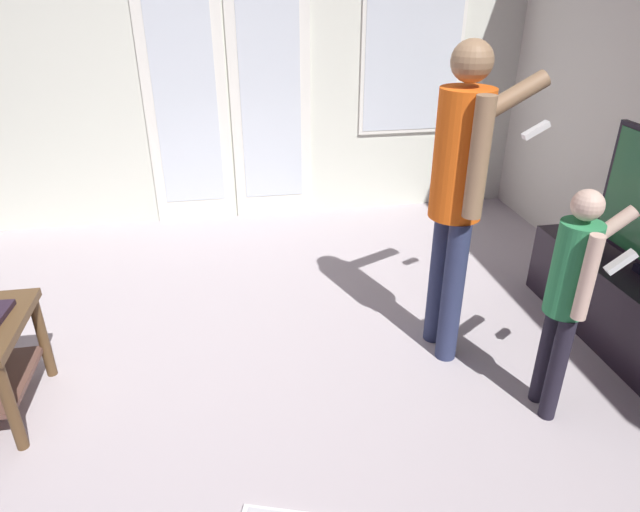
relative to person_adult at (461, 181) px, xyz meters
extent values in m
cube|color=#B7ACB1|center=(-1.46, -0.24, -0.97)|extent=(5.71, 4.74, 0.02)
cube|color=silver|center=(-1.46, 2.10, 0.37)|extent=(5.71, 0.06, 2.65)
cube|color=white|center=(-1.36, 2.06, 0.04)|extent=(0.63, 0.02, 2.05)
cube|color=silver|center=(-1.36, 2.05, 0.09)|extent=(0.47, 0.01, 1.75)
cube|color=white|center=(-0.71, 2.06, 0.04)|extent=(0.63, 0.02, 2.05)
cube|color=silver|center=(-0.71, 2.05, 0.09)|extent=(0.47, 0.01, 1.75)
cube|color=white|center=(0.42, 2.06, 0.35)|extent=(0.83, 0.02, 1.32)
cube|color=silver|center=(0.42, 2.05, 0.35)|extent=(0.77, 0.01, 1.26)
cylinder|color=brown|center=(-2.05, -0.39, -0.73)|extent=(0.05, 0.05, 0.45)
cylinder|color=brown|center=(-2.05, 0.11, -0.73)|extent=(0.05, 0.05, 0.45)
cylinder|color=navy|center=(-0.01, -0.09, -0.57)|extent=(0.11, 0.11, 0.78)
cylinder|color=navy|center=(-0.02, 0.08, -0.57)|extent=(0.11, 0.11, 0.78)
cylinder|color=#EE5C15|center=(-0.01, 0.00, 0.13)|extent=(0.25, 0.25, 0.61)
sphere|color=#977453|center=(-0.01, 0.00, 0.54)|extent=(0.19, 0.19, 0.19)
cylinder|color=#977453|center=(-0.01, -0.17, 0.16)|extent=(0.09, 0.09, 0.54)
cylinder|color=#977453|center=(0.22, 0.18, 0.30)|extent=(0.52, 0.11, 0.33)
cube|color=white|center=(0.46, 0.19, 0.18)|extent=(0.14, 0.05, 0.09)
cylinder|color=#221E2B|center=(0.28, -0.60, -0.69)|extent=(0.07, 0.07, 0.53)
cylinder|color=#221E2B|center=(0.30, -0.48, -0.69)|extent=(0.07, 0.07, 0.53)
cylinder|color=#2D864F|center=(0.29, -0.54, -0.22)|extent=(0.17, 0.17, 0.42)
sphere|color=beige|center=(0.29, -0.54, 0.07)|extent=(0.13, 0.13, 0.13)
cylinder|color=beige|center=(0.28, -0.66, -0.19)|extent=(0.06, 0.06, 0.37)
cylinder|color=beige|center=(0.44, -0.44, -0.13)|extent=(0.32, 0.10, 0.29)
cube|color=white|center=(0.58, -0.46, -0.25)|extent=(0.13, 0.05, 0.11)
camera|label=1|loc=(-1.09, -2.36, 0.87)|focal=31.20mm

